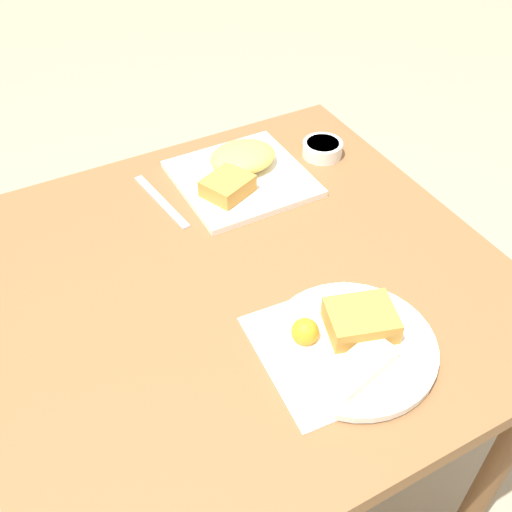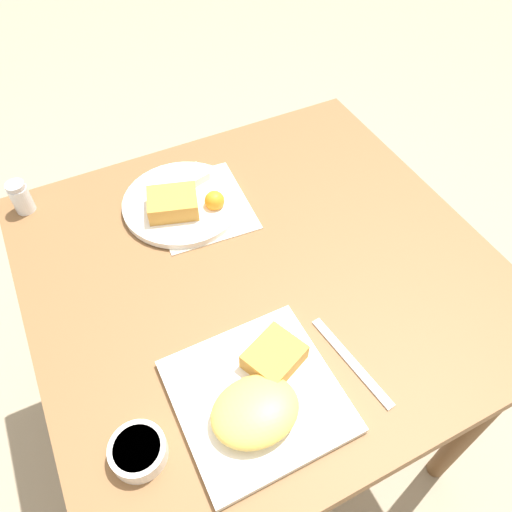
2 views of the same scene
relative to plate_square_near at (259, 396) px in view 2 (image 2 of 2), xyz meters
The scene contains 8 objects.
ground_plane 0.84m from the plate_square_near, 61.97° to the left, with size 8.00×8.00×0.00m, color gray.
dining_table 0.31m from the plate_square_near, 61.97° to the left, with size 0.91×0.88×0.77m.
menu_card 0.48m from the plate_square_near, 79.11° to the left, with size 0.22×0.25×0.00m.
plate_square_near is the anchor object (origin of this frame).
plate_oval_far 0.49m from the plate_square_near, 83.77° to the left, with size 0.26×0.26×0.05m.
sauce_ramekin 0.20m from the plate_square_near, behind, with size 0.09×0.09×0.03m.
salt_shaker 0.68m from the plate_square_near, 112.56° to the left, with size 0.04×0.04×0.08m.
butter_knife 0.18m from the plate_square_near, ahead, with size 0.04×0.20×0.00m.
Camera 2 is at (-0.29, -0.56, 1.56)m, focal length 35.00 mm.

